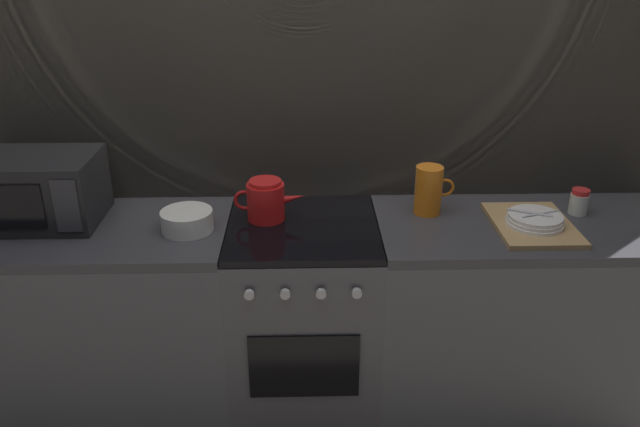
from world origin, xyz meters
The scene contains 11 objects.
ground_plane centered at (0.00, 0.00, 0.00)m, with size 8.00×8.00×0.00m, color #6B6054.
back_wall centered at (0.00, 0.32, 1.20)m, with size 3.60×0.05×2.40m.
counter_left centered at (-0.90, 0.00, 0.45)m, with size 1.20×0.60×0.90m.
stove_unit centered at (0.00, 0.00, 0.45)m, with size 0.60×0.63×0.90m.
counter_right centered at (0.90, 0.00, 0.45)m, with size 1.20×0.60×0.90m.
microwave centered at (-1.03, 0.07, 1.04)m, with size 0.46×0.35×0.27m.
kettle centered at (-0.15, 0.07, 0.98)m, with size 0.28×0.15×0.17m.
mixing_bowl centered at (-0.45, -0.03, 0.94)m, with size 0.20×0.20×0.08m, color silver.
pitcher centered at (0.51, 0.11, 1.00)m, with size 0.16×0.11×0.20m.
dish_pile centered at (0.90, -0.05, 0.92)m, with size 0.30×0.40×0.07m.
spice_jar centered at (1.13, 0.09, 0.95)m, with size 0.08×0.08×0.10m.
Camera 1 is at (0.01, -2.23, 1.95)m, focal length 35.16 mm.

